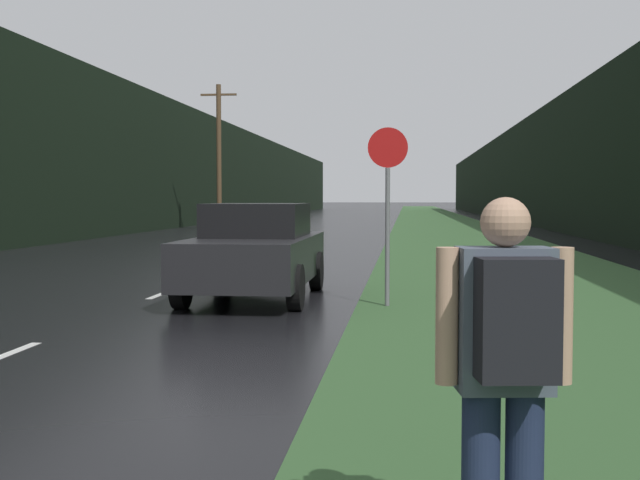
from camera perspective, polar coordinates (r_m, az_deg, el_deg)
grass_verge at (r=40.99m, az=9.32°, el=0.66°), size 6.00×240.00×0.02m
lane_stripe_c at (r=14.90m, az=-10.28°, el=-3.43°), size 0.12×3.00×0.01m
lane_stripe_d at (r=21.68m, az=-5.03°, el=-1.39°), size 0.12×3.00×0.01m
lane_stripe_e at (r=28.56m, az=-2.30°, el=-0.32°), size 0.12×3.00×0.01m
treeline_far_side at (r=52.73m, az=-8.86°, el=4.99°), size 2.00×140.00×7.02m
treeline_near_side at (r=51.59m, az=15.43°, el=4.72°), size 2.00×140.00×6.59m
utility_pole_far at (r=40.23m, az=-7.20°, el=5.98°), size 1.80×0.24×7.26m
stop_sign at (r=12.16m, az=4.83°, el=2.82°), size 0.61×0.07×2.72m
hitchhiker_with_backpack at (r=3.46m, az=13.09°, el=-8.79°), size 0.57×0.44×1.66m
car_passing_near at (r=13.28m, az=-4.61°, el=-0.78°), size 1.93×4.37×1.57m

